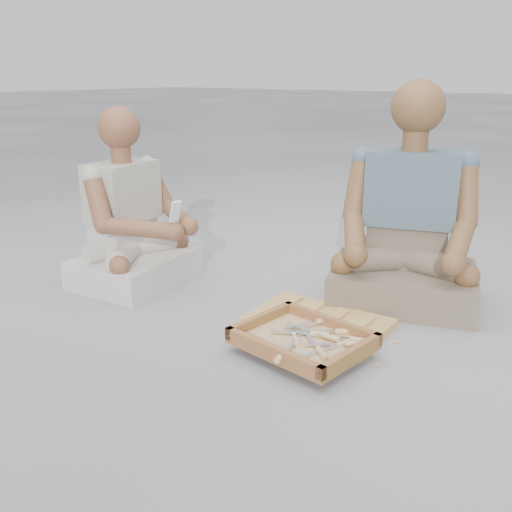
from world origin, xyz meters
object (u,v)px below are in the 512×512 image
Objects in this scene: tool_tray at (303,340)px; carved_panel at (318,323)px; companion at (407,232)px; craftsman at (131,225)px.

carved_panel is at bearing 107.81° from tool_tray.
companion is (0.16, 0.50, 0.31)m from carved_panel.
tool_tray is at bearing 74.43° from craftsman.
carved_panel is 1.11× the size of tool_tray.
craftsman is 0.87× the size of companion.
tool_tray is (0.08, -0.25, 0.04)m from carved_panel.
companion is (1.20, 0.58, 0.04)m from craftsman.
carved_panel is 0.26m from tool_tray.
craftsman is at bearing 171.83° from tool_tray.
companion is at bearing 71.75° from carved_panel.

